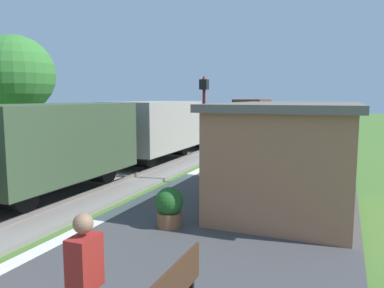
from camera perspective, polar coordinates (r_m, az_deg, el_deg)
freight_train at (r=20.60m, az=-1.17°, el=2.60°), size 2.50×39.20×2.72m
station_hut at (r=10.60m, az=14.66°, el=-1.41°), size 3.50×5.80×2.78m
person_waiting at (r=4.49m, az=-15.90°, el=-19.60°), size 0.25×0.39×1.71m
potted_planter at (r=8.62m, az=-3.46°, el=-9.47°), size 0.64×0.64×0.92m
lamp_post_far at (r=13.54m, az=1.83°, el=5.51°), size 0.28×0.28×3.70m
tree_trackside_far at (r=20.22m, az=-25.25°, el=9.53°), size 3.72×3.72×6.14m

